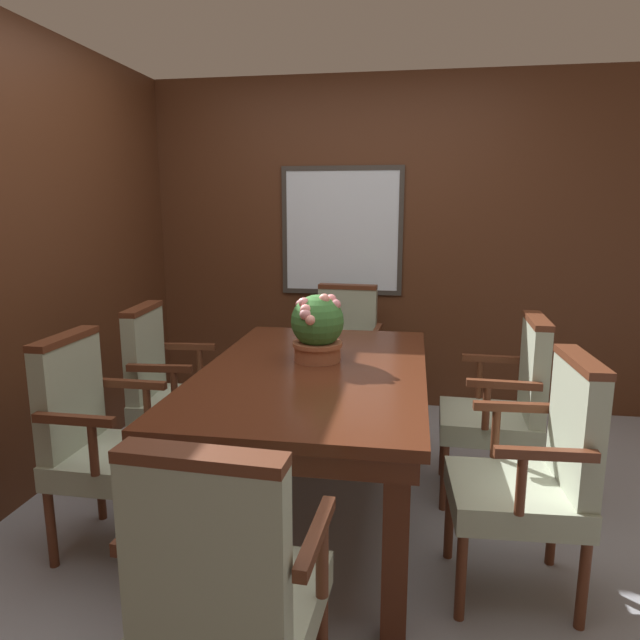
% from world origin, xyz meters
% --- Properties ---
extents(ground_plane, '(14.00, 14.00, 0.00)m').
position_xyz_m(ground_plane, '(0.00, 0.00, 0.00)').
color(ground_plane, '#93969E').
extents(wall_back, '(7.20, 0.08, 2.45)m').
position_xyz_m(wall_back, '(-0.00, 1.89, 1.23)').
color(wall_back, '#4C2816').
rests_on(wall_back, ground_plane).
extents(dining_table, '(1.03, 1.70, 0.78)m').
position_xyz_m(dining_table, '(0.00, 0.12, 0.68)').
color(dining_table, '#4C2314').
rests_on(dining_table, ground_plane).
extents(chair_left_near, '(0.50, 0.50, 0.98)m').
position_xyz_m(chair_left_near, '(-0.90, -0.24, 0.52)').
color(chair_left_near, '#562B19').
rests_on(chair_left_near, ground_plane).
extents(chair_right_far, '(0.51, 0.51, 0.98)m').
position_xyz_m(chair_right_far, '(0.94, 0.49, 0.52)').
color(chair_right_far, '#562B19').
rests_on(chair_right_far, ground_plane).
extents(chair_head_near, '(0.52, 0.52, 0.98)m').
position_xyz_m(chair_head_near, '(-0.02, -1.14, 0.52)').
color(chair_head_near, '#562B19').
rests_on(chair_head_near, ground_plane).
extents(chair_head_far, '(0.52, 0.52, 0.98)m').
position_xyz_m(chair_head_far, '(-0.01, 1.39, 0.52)').
color(chair_head_far, '#562B19').
rests_on(chair_head_far, ground_plane).
extents(chair_left_far, '(0.53, 0.53, 0.98)m').
position_xyz_m(chair_left_far, '(-0.90, 0.49, 0.52)').
color(chair_left_far, '#562B19').
rests_on(chair_left_far, ground_plane).
extents(chair_right_near, '(0.52, 0.52, 0.98)m').
position_xyz_m(chair_right_near, '(0.94, -0.27, 0.52)').
color(chair_right_near, '#562B19').
rests_on(chair_right_near, ground_plane).
extents(potted_plant, '(0.26, 0.29, 0.34)m').
position_xyz_m(potted_plant, '(-0.01, 0.25, 0.94)').
color(potted_plant, '#9E5638').
rests_on(potted_plant, dining_table).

